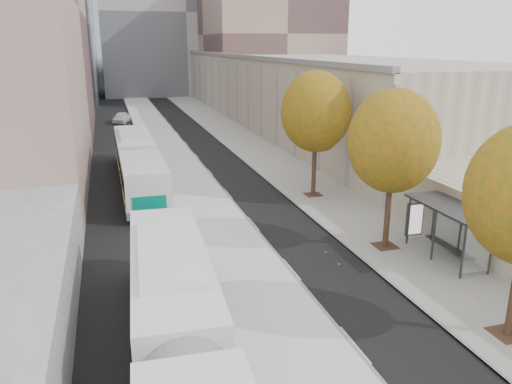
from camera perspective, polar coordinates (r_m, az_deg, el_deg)
name	(u,v)px	position (r m, az deg, el deg)	size (l,w,h in m)	color
bus_platform	(172,159)	(43.16, -9.53, 3.69)	(4.25, 150.00, 0.15)	#B9B9B9
sidewalk	(262,154)	(44.80, 0.69, 4.34)	(4.75, 150.00, 0.08)	gray
building_tan	(278,83)	(75.09, 2.50, 12.34)	(18.00, 92.00, 8.00)	gray
building_far_block	(179,14)	(104.02, -8.80, 19.42)	(30.00, 18.00, 30.00)	#9E968F
bus_shelter	(453,214)	(24.11, 21.62, -2.38)	(1.90, 4.40, 2.53)	#383A3F
tree_c	(393,141)	(23.79, 15.41, 5.60)	(4.20, 4.20, 7.28)	black
tree_d	(316,112)	(31.65, 6.86, 9.08)	(4.40, 4.40, 7.60)	black
bus_near	(182,356)	(14.11, -8.44, -18.00)	(3.40, 17.42, 2.89)	silver
bus_far	(138,163)	(35.85, -13.38, 3.30)	(2.67, 17.32, 2.88)	silver
distant_car	(121,118)	(65.14, -15.15, 8.20)	(1.60, 3.96, 1.35)	silver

